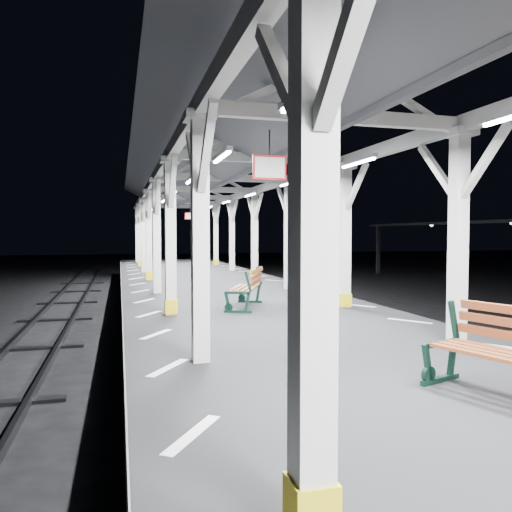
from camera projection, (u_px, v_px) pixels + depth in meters
name	position (u px, v px, depth m)	size (l,w,h in m)	color
ground	(292.00, 381.00, 9.19)	(120.00, 120.00, 0.00)	black
platform	(292.00, 354.00, 9.17)	(6.00, 50.00, 1.00)	black
hazard_stripes_left	(156.00, 334.00, 8.50)	(1.00, 48.00, 0.01)	silver
hazard_stripes_right	(410.00, 321.00, 9.79)	(1.00, 48.00, 0.01)	silver
canopy	(293.00, 132.00, 8.97)	(5.40, 49.00, 4.65)	silver
bench_mid	(248.00, 287.00, 11.56)	(1.24, 1.80, 0.92)	#113026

